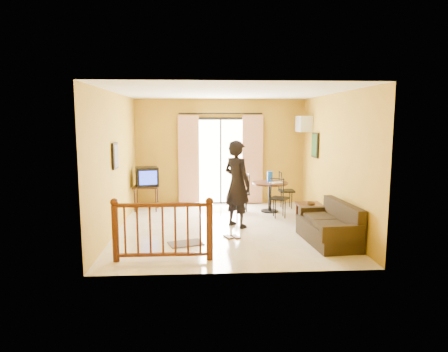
{
  "coord_description": "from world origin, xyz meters",
  "views": [
    {
      "loc": [
        -0.53,
        -8.15,
        2.26
      ],
      "look_at": [
        -0.04,
        0.2,
        1.08
      ],
      "focal_mm": 32.0,
      "sensor_mm": 36.0,
      "label": 1
    }
  ],
  "objects": [
    {
      "name": "tv_table",
      "position": [
        -1.9,
        1.77,
        0.54
      ],
      "size": [
        0.62,
        0.52,
        0.62
      ],
      "color": "black",
      "rests_on": "ground"
    },
    {
      "name": "doormat",
      "position": [
        -0.82,
        -1.05,
        0.01
      ],
      "size": [
        0.69,
        0.57,
        0.02
      ],
      "primitive_type": "cube",
      "rotation": [
        0.0,
        0.0,
        0.32
      ],
      "color": "#4E443E",
      "rests_on": "ground"
    },
    {
      "name": "stair_balustrade",
      "position": [
        -1.15,
        -1.9,
        0.56
      ],
      "size": [
        1.63,
        0.13,
        1.04
      ],
      "color": "#471E0F",
      "rests_on": "ground"
    },
    {
      "name": "dining_table",
      "position": [
        1.16,
        1.44,
        0.58
      ],
      "size": [
        0.88,
        0.88,
        0.73
      ],
      "color": "black",
      "rests_on": "ground"
    },
    {
      "name": "room_shell",
      "position": [
        0.0,
        0.0,
        1.7
      ],
      "size": [
        5.0,
        5.0,
        5.0
      ],
      "color": "white",
      "rests_on": "ground"
    },
    {
      "name": "television",
      "position": [
        -1.87,
        1.77,
        0.86
      ],
      "size": [
        0.62,
        0.58,
        0.48
      ],
      "rotation": [
        0.0,
        0.0,
        0.23
      ],
      "color": "black",
      "rests_on": "tv_table"
    },
    {
      "name": "sandals",
      "position": [
        0.06,
        -0.71,
        0.01
      ],
      "size": [
        0.33,
        0.27,
        0.03
      ],
      "color": "#54381C",
      "rests_on": "ground"
    },
    {
      "name": "water_jug",
      "position": [
        1.17,
        1.47,
        0.87
      ],
      "size": [
        0.14,
        0.14,
        0.27
      ],
      "primitive_type": "cylinder",
      "color": "blue",
      "rests_on": "dining_table"
    },
    {
      "name": "coffee_table",
      "position": [
        1.85,
        0.13,
        0.29
      ],
      "size": [
        0.53,
        0.96,
        0.43
      ],
      "color": "black",
      "rests_on": "ground"
    },
    {
      "name": "dining_chairs",
      "position": [
        1.14,
        1.39,
        0.0
      ],
      "size": [
        1.59,
        1.44,
        0.95
      ],
      "color": "black",
      "rests_on": "ground"
    },
    {
      "name": "air_conditioner",
      "position": [
        2.09,
        1.95,
        2.15
      ],
      "size": [
        0.31,
        0.6,
        0.4
      ],
      "color": "white",
      "rests_on": "room_shell"
    },
    {
      "name": "botanical_print",
      "position": [
        2.22,
        1.3,
        1.65
      ],
      "size": [
        0.05,
        0.5,
        0.6
      ],
      "color": "black",
      "rests_on": "room_shell"
    },
    {
      "name": "ground",
      "position": [
        0.0,
        0.0,
        0.0
      ],
      "size": [
        5.0,
        5.0,
        0.0
      ],
      "primitive_type": "plane",
      "color": "beige",
      "rests_on": "ground"
    },
    {
      "name": "bowl",
      "position": [
        1.85,
        0.19,
        0.46
      ],
      "size": [
        0.26,
        0.26,
        0.06
      ],
      "primitive_type": "imported",
      "rotation": [
        0.0,
        0.0,
        -0.32
      ],
      "color": "#54381C",
      "rests_on": "coffee_table"
    },
    {
      "name": "serving_tray",
      "position": [
        1.29,
        1.34,
        0.74
      ],
      "size": [
        0.32,
        0.26,
        0.02
      ],
      "primitive_type": "cube",
      "rotation": [
        0.0,
        0.0,
        0.33
      ],
      "color": "beige",
      "rests_on": "dining_table"
    },
    {
      "name": "sofa",
      "position": [
        1.85,
        -1.13,
        0.28
      ],
      "size": [
        0.86,
        1.64,
        0.76
      ],
      "rotation": [
        0.0,
        0.0,
        0.09
      ],
      "color": "black",
      "rests_on": "ground"
    },
    {
      "name": "balcony_door",
      "position": [
        0.0,
        2.43,
        1.19
      ],
      "size": [
        2.25,
        0.14,
        2.46
      ],
      "color": "black",
      "rests_on": "ground"
    },
    {
      "name": "standing_person",
      "position": [
        0.23,
        0.11,
        0.92
      ],
      "size": [
        0.77,
        0.79,
        1.84
      ],
      "primitive_type": "imported",
      "rotation": [
        0.0,
        0.0,
        2.3
      ],
      "color": "black",
      "rests_on": "ground"
    },
    {
      "name": "picture_left",
      "position": [
        -2.22,
        -0.2,
        1.55
      ],
      "size": [
        0.05,
        0.42,
        0.52
      ],
      "color": "black",
      "rests_on": "room_shell"
    }
  ]
}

